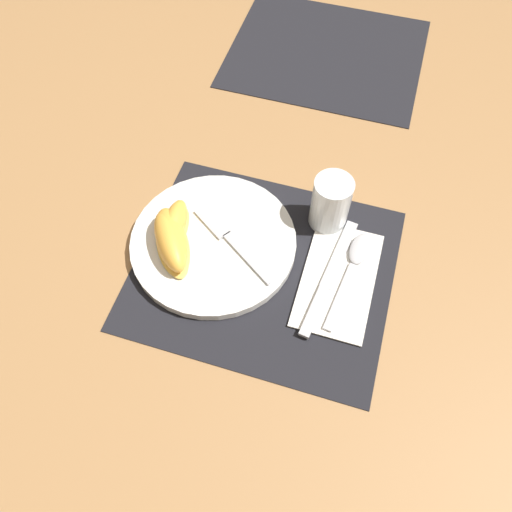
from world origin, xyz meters
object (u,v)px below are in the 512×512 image
object	(u,v)px
spoon	(355,261)
fork	(229,239)
knife	(328,279)
citrus_wedge_1	(171,240)
plate	(214,242)
juice_glass	(330,205)
citrus_wedge_2	(170,242)
citrus_wedge_0	(174,226)

from	to	relation	value
spoon	fork	size ratio (longest dim) A/B	1.14
knife	citrus_wedge_1	world-z (taller)	citrus_wedge_1
knife	fork	world-z (taller)	fork
plate	juice_glass	size ratio (longest dim) A/B	2.77
fork	citrus_wedge_2	bearing A→B (deg)	-151.37
juice_glass	citrus_wedge_1	size ratio (longest dim) A/B	0.74
spoon	knife	bearing A→B (deg)	-128.02
knife	citrus_wedge_1	xyz separation A→B (m)	(-0.25, -0.02, 0.03)
plate	citrus_wedge_0	distance (m)	0.07
citrus_wedge_0	citrus_wedge_1	xyz separation A→B (m)	(0.01, -0.03, 0.00)
fork	citrus_wedge_0	size ratio (longest dim) A/B	1.56
knife	spoon	bearing A→B (deg)	51.98
knife	fork	size ratio (longest dim) A/B	1.35
knife	plate	bearing A→B (deg)	176.87
knife	spoon	size ratio (longest dim) A/B	1.19
fork	citrus_wedge_2	xyz separation A→B (m)	(-0.08, -0.04, 0.02)
fork	citrus_wedge_1	size ratio (longest dim) A/B	1.25
juice_glass	spoon	distance (m)	0.10
spoon	citrus_wedge_1	world-z (taller)	citrus_wedge_1
plate	citrus_wedge_0	bearing A→B (deg)	-175.81
citrus_wedge_1	citrus_wedge_2	bearing A→B (deg)	-81.30
knife	citrus_wedge_2	world-z (taller)	citrus_wedge_2
plate	citrus_wedge_2	xyz separation A→B (m)	(-0.06, -0.04, 0.03)
knife	juice_glass	bearing A→B (deg)	103.46
knife	citrus_wedge_2	size ratio (longest dim) A/B	1.81
spoon	fork	distance (m)	0.21
knife	citrus_wedge_2	bearing A→B (deg)	-174.25
fork	citrus_wedge_1	bearing A→B (deg)	-154.87
citrus_wedge_0	spoon	bearing A→B (deg)	7.34
plate	fork	distance (m)	0.03
citrus_wedge_1	fork	bearing A→B (deg)	25.13
juice_glass	fork	distance (m)	0.18
spoon	citrus_wedge_2	bearing A→B (deg)	-166.42
spoon	citrus_wedge_1	size ratio (longest dim) A/B	1.43
plate	juice_glass	bearing A→B (deg)	31.53
knife	citrus_wedge_0	distance (m)	0.26
citrus_wedge_0	citrus_wedge_1	distance (m)	0.03
fork	citrus_wedge_0	distance (m)	0.09
juice_glass	citrus_wedge_2	world-z (taller)	juice_glass
plate	citrus_wedge_2	world-z (taller)	citrus_wedge_2
knife	citrus_wedge_0	size ratio (longest dim) A/B	2.11
citrus_wedge_0	citrus_wedge_2	distance (m)	0.03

